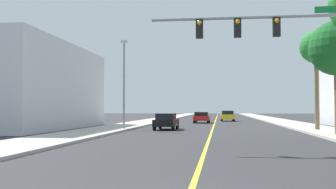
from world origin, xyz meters
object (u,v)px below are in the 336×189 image
object	(u,v)px
palm_far	(316,49)
car_red	(202,117)
car_yellow	(228,116)
car_black	(166,121)
street_lamp	(124,79)
traffic_signal_mast	(296,41)

from	to	relation	value
palm_far	car_red	xyz separation A→B (m)	(-9.87, 16.90, -5.84)
car_red	car_yellow	bearing A→B (deg)	67.92
car_yellow	car_black	distance (m)	24.38
car_yellow	car_red	bearing A→B (deg)	-114.39
street_lamp	palm_far	distance (m)	15.72
car_yellow	car_red	world-z (taller)	car_yellow
street_lamp	car_red	distance (m)	18.68
traffic_signal_mast	street_lamp	world-z (taller)	street_lamp
car_yellow	car_red	size ratio (longest dim) A/B	1.00
traffic_signal_mast	palm_far	world-z (taller)	palm_far
traffic_signal_mast	palm_far	xyz separation A→B (m)	(4.39, 15.28, 1.85)
street_lamp	car_red	world-z (taller)	street_lamp
car_yellow	street_lamp	bearing A→B (deg)	-110.61
street_lamp	car_black	world-z (taller)	street_lamp
palm_far	car_black	distance (m)	13.53
palm_far	car_red	world-z (taller)	palm_far
car_yellow	car_black	bearing A→B (deg)	-104.21
car_yellow	car_black	xyz separation A→B (m)	(-5.61, -23.72, -0.04)
street_lamp	palm_far	size ratio (longest dim) A/B	0.93
traffic_signal_mast	car_yellow	size ratio (longest dim) A/B	2.42
palm_far	car_yellow	distance (m)	26.04
traffic_signal_mast	car_black	bearing A→B (deg)	115.83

